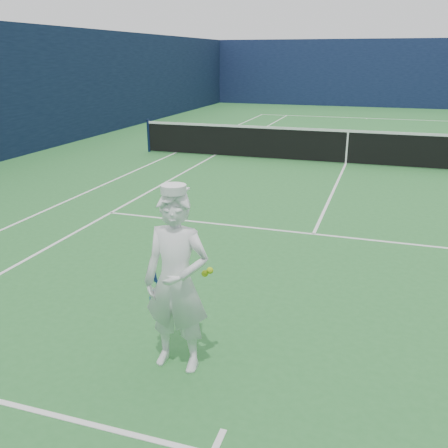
% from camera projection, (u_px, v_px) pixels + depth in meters
% --- Properties ---
extents(ground, '(80.00, 80.00, 0.00)m').
position_uv_depth(ground, '(346.00, 164.00, 14.70)').
color(ground, '#2B7332').
rests_on(ground, ground).
extents(court_markings, '(11.03, 23.83, 0.01)m').
position_uv_depth(court_markings, '(346.00, 164.00, 14.70)').
color(court_markings, white).
rests_on(court_markings, ground).
extents(windscreen_fence, '(20.12, 36.12, 4.00)m').
position_uv_depth(windscreen_fence, '(351.00, 94.00, 14.06)').
color(windscreen_fence, '#10193B').
rests_on(windscreen_fence, ground).
extents(tennis_net, '(12.88, 0.09, 1.07)m').
position_uv_depth(tennis_net, '(347.00, 145.00, 14.52)').
color(tennis_net, '#141E4C').
rests_on(tennis_net, ground).
extents(tennis_player, '(0.77, 0.47, 1.92)m').
position_uv_depth(tennis_player, '(177.00, 282.00, 4.89)').
color(tennis_player, white).
rests_on(tennis_player, ground).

